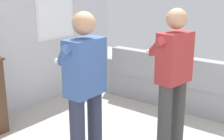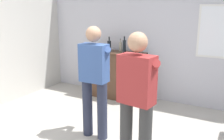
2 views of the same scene
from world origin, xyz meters
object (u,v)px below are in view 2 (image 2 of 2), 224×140
Objects in this scene: bottle_wine_green at (120,47)px; person_standing_left at (95,77)px; person_standing_right at (137,98)px; sideboard_cabinet at (115,75)px; bottle_spirits_clear at (109,46)px; bottle_liquor_amber at (124,46)px.

person_standing_left reaches higher than bottle_wine_green.
person_standing_right is at bearing -59.18° from bottle_wine_green.
person_standing_left is (0.55, -1.69, 0.43)m from sideboard_cabinet.
person_standing_right is (1.34, -2.24, -0.19)m from bottle_wine_green.
bottle_spirits_clear is 0.19× the size of person_standing_left.
sideboard_cabinet is 4.72× the size of bottle_wine_green.
sideboard_cabinet is at bearing 123.22° from person_standing_right.
bottle_wine_green is 0.18m from bottle_liquor_amber.
person_standing_right reaches higher than bottle_spirits_clear.
bottle_liquor_amber reaches higher than bottle_spirits_clear.
bottle_wine_green is (0.09, 0.06, 0.61)m from sideboard_cabinet.
sideboard_cabinet is 0.77× the size of person_standing_right.
person_standing_left is at bearing -79.11° from bottle_liquor_amber.
sideboard_cabinet is at bearing 167.55° from bottle_liquor_amber.
person_standing_right is (1.43, -2.18, 0.43)m from sideboard_cabinet.
person_standing_left reaches higher than sideboard_cabinet.
person_standing_left is (0.31, -1.64, -0.22)m from bottle_liquor_amber.
bottle_liquor_amber is at bearing 100.89° from person_standing_left.
sideboard_cabinet is at bearing 1.34° from bottle_spirits_clear.
bottle_spirits_clear is 1.84m from person_standing_left.
person_standing_right reaches higher than sideboard_cabinet.
bottle_wine_green is at bearing 104.72° from person_standing_left.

